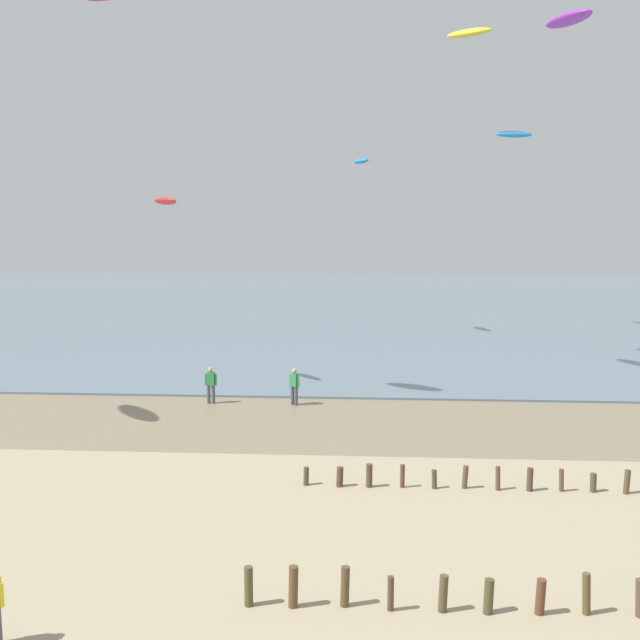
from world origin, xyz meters
The scene contains 11 objects.
wet_sand_strip centered at (0.00, 25.30, 0.00)m, with size 120.00×8.51×0.01m, color #84755B.
sea centered at (0.00, 64.56, 0.05)m, with size 160.00×70.00×0.10m, color slate.
groyne_mid centered at (4.74, 10.14, 0.44)m, with size 11.16×0.34×0.98m.
groyne_far centered at (7.62, 17.90, 0.35)m, with size 15.48×0.35×0.79m.
person_nearest_camera centered at (-5.28, 28.37, 0.92)m, with size 0.57×0.23×1.71m.
person_right_flank centered at (-1.40, 28.31, 0.92)m, with size 0.49×0.38×1.71m.
kite_aloft_0 centered at (-7.99, 31.48, 9.31)m, with size 2.06×0.66×0.33m, color red.
kite_aloft_3 centered at (10.17, 39.78, 13.13)m, with size 2.20×0.71×0.35m, color #2384D1.
kite_aloft_5 centered at (8.58, 49.06, 20.70)m, with size 3.35×1.07×0.54m, color yellow.
kite_aloft_6 centered at (1.37, 47.91, 12.14)m, with size 2.31×0.74×0.37m, color #2384D1.
kite_aloft_8 centered at (11.91, 35.36, 18.41)m, with size 3.52×1.13×0.56m, color purple.
Camera 1 is at (1.98, -6.46, 9.01)m, focal length 43.81 mm.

